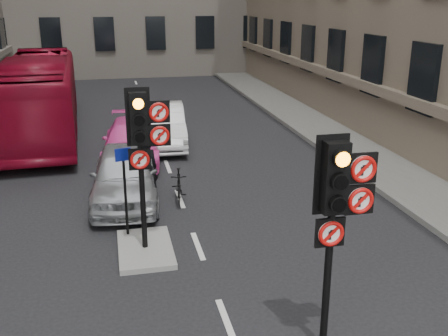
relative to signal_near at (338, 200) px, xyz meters
name	(u,v)px	position (x,y,z in m)	size (l,w,h in m)	color
pavement_right	(353,144)	(5.71, 11.01, -2.50)	(3.00, 50.00, 0.16)	gray
centre_island	(145,249)	(-2.69, 4.01, -2.52)	(1.20, 2.00, 0.12)	gray
signal_near	(338,200)	(0.00, 0.00, 0.00)	(0.91, 0.40, 3.58)	black
signal_far	(144,135)	(-2.60, 4.00, 0.12)	(0.91, 0.40, 3.58)	black
car_silver	(125,174)	(-2.98, 7.28, -1.82)	(1.79, 4.45, 1.52)	#B0B4B9
car_white	(162,125)	(-1.34, 12.79, -1.81)	(1.63, 4.67, 1.54)	silver
car_pink	(132,141)	(-2.59, 11.08, -1.90)	(1.90, 4.67, 1.35)	#E944A1
bus_red	(40,96)	(-5.99, 15.39, -1.00)	(2.67, 11.39, 3.17)	maroon
motorcycle	(179,186)	(-1.52, 6.88, -2.14)	(0.41, 1.47, 0.88)	black
motorcyclist	(146,169)	(-2.39, 7.15, -1.67)	(0.67, 0.44, 1.83)	black
info_sign	(125,180)	(-3.04, 4.74, -1.09)	(0.36, 0.15, 2.13)	black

